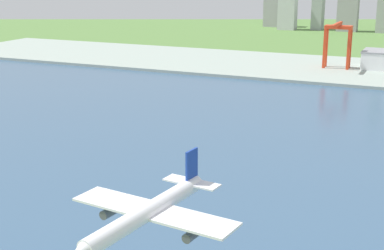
{
  "coord_description": "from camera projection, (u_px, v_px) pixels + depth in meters",
  "views": [
    {
      "loc": [
        57.71,
        -8.4,
        85.9
      ],
      "look_at": [
        -19.88,
        166.76,
        33.14
      ],
      "focal_mm": 53.23,
      "sensor_mm": 36.0,
      "label": 1
    }
  ],
  "objects": [
    {
      "name": "industrial_pier",
      "position": [
        367.0,
        72.0,
        484.35
      ],
      "size": [
        840.0,
        140.0,
        2.5
      ],
      "primitive_type": "cube",
      "color": "#96A49A",
      "rests_on": "ground"
    },
    {
      "name": "water_bay",
      "position": [
        295.0,
        160.0,
        264.29
      ],
      "size": [
        840.0,
        360.0,
        0.15
      ],
      "primitive_type": "cube",
      "color": "#385675",
      "rests_on": "ground"
    },
    {
      "name": "ground_plane",
      "position": [
        321.0,
        128.0,
        317.2
      ],
      "size": [
        2400.0,
        2400.0,
        0.0
      ],
      "primitive_type": "plane",
      "color": "#557D3C"
    },
    {
      "name": "port_crane_red",
      "position": [
        338.0,
        36.0,
        484.97
      ],
      "size": [
        22.62,
        41.48,
        39.39
      ],
      "color": "red",
      "rests_on": "industrial_pier"
    },
    {
      "name": "airplane_landing",
      "position": [
        148.0,
        212.0,
        115.63
      ],
      "size": [
        37.74,
        42.57,
        12.09
      ],
      "color": "white"
    }
  ]
}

